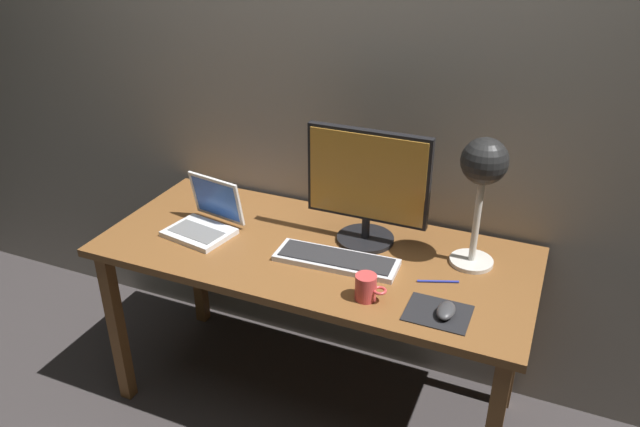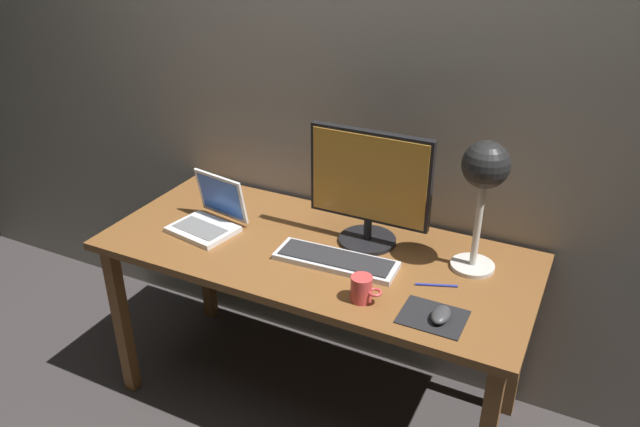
{
  "view_description": "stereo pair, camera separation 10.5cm",
  "coord_description": "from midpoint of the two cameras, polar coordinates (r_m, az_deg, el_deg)",
  "views": [
    {
      "loc": [
        0.79,
        -1.78,
        1.9
      ],
      "look_at": [
        0.05,
        -0.05,
        0.92
      ],
      "focal_mm": 34.44,
      "sensor_mm": 36.0,
      "label": 1
    },
    {
      "loc": [
        0.88,
        -1.74,
        1.9
      ],
      "look_at": [
        0.05,
        -0.05,
        0.92
      ],
      "focal_mm": 34.44,
      "sensor_mm": 36.0,
      "label": 2
    }
  ],
  "objects": [
    {
      "name": "back_wall",
      "position": [
        2.39,
        2.02,
        12.94
      ],
      "size": [
        4.8,
        0.06,
        2.6
      ],
      "primitive_type": "cube",
      "color": "gray",
      "rests_on": "ground"
    },
    {
      "name": "coffee_mug",
      "position": [
        1.98,
        2.8,
        -6.9
      ],
      "size": [
        0.11,
        0.07,
        0.09
      ],
      "color": "#CC3F3F",
      "rests_on": "desk"
    },
    {
      "name": "keyboard_main",
      "position": [
        2.18,
        0.13,
        -4.33
      ],
      "size": [
        0.45,
        0.16,
        0.03
      ],
      "color": "silver",
      "rests_on": "desk"
    },
    {
      "name": "ground_plane",
      "position": [
        2.72,
        -1.66,
        -16.83
      ],
      "size": [
        4.8,
        4.8,
        0.0
      ],
      "primitive_type": "plane",
      "color": "#383333",
      "rests_on": "ground"
    },
    {
      "name": "mouse",
      "position": [
        1.94,
        10.1,
        -8.9
      ],
      "size": [
        0.06,
        0.1,
        0.03
      ],
      "primitive_type": "ellipsoid",
      "color": "#38383A",
      "rests_on": "mousepad"
    },
    {
      "name": "pen",
      "position": [
        2.1,
        9.51,
        -6.26
      ],
      "size": [
        0.13,
        0.06,
        0.01
      ],
      "primitive_type": "cylinder",
      "rotation": [
        0.0,
        1.57,
        0.37
      ],
      "color": "#2633A5",
      "rests_on": "desk"
    },
    {
      "name": "monitor",
      "position": [
        2.21,
        3.06,
        2.74
      ],
      "size": [
        0.46,
        0.22,
        0.44
      ],
      "color": "black",
      "rests_on": "desk"
    },
    {
      "name": "laptop",
      "position": [
        2.41,
        -11.67,
        -0.28
      ],
      "size": [
        0.28,
        0.26,
        0.2
      ],
      "color": "silver",
      "rests_on": "desk"
    },
    {
      "name": "mousepad",
      "position": [
        1.96,
        9.37,
        -9.14
      ],
      "size": [
        0.2,
        0.16,
        0.0
      ],
      "primitive_type": "cube",
      "color": "black",
      "rests_on": "desk"
    },
    {
      "name": "desk_lamp",
      "position": [
        2.07,
        13.52,
        3.74
      ],
      "size": [
        0.16,
        0.16,
        0.47
      ],
      "color": "beige",
      "rests_on": "desk"
    },
    {
      "name": "desk",
      "position": [
        2.31,
        -1.88,
        -5.01
      ],
      "size": [
        1.6,
        0.7,
        0.74
      ],
      "color": "brown",
      "rests_on": "ground"
    }
  ]
}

